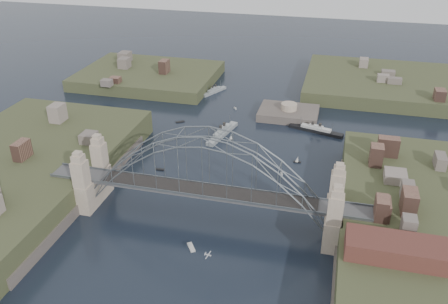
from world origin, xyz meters
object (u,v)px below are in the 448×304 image
bridge (206,177)px  ocean_liner (316,130)px  wharf_shed (396,249)px  naval_cruiser_far (214,91)px  fort_island (288,118)px  naval_cruiser_near (222,133)px

bridge → ocean_liner: size_ratio=4.28×
wharf_shed → naval_cruiser_far: size_ratio=1.51×
fort_island → naval_cruiser_far: bearing=152.3°
fort_island → naval_cruiser_near: bearing=-133.1°
naval_cruiser_near → ocean_liner: (31.44, 10.84, -0.16)m
bridge → naval_cruiser_near: size_ratio=4.28×
naval_cruiser_near → naval_cruiser_far: (-13.83, 39.57, -0.18)m
wharf_shed → ocean_liner: size_ratio=1.02×
fort_island → ocean_liner: bearing=-44.2°
fort_island → wharf_shed: bearing=-69.1°
fort_island → wharf_shed: 90.48m
naval_cruiser_near → fort_island: bearing=46.9°
fort_island → naval_cruiser_far: fort_island is taller
naval_cruiser_near → naval_cruiser_far: bearing=109.3°
naval_cruiser_far → fort_island: bearing=-27.7°
fort_island → naval_cruiser_far: size_ratio=1.67×
fort_island → naval_cruiser_near: (-20.28, -21.70, 1.25)m
ocean_liner → fort_island: bearing=135.8°
naval_cruiser_far → ocean_liner: bearing=-32.4°
bridge → wharf_shed: bridge is taller
fort_island → wharf_shed: size_ratio=1.10×
bridge → fort_island: bridge is taller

